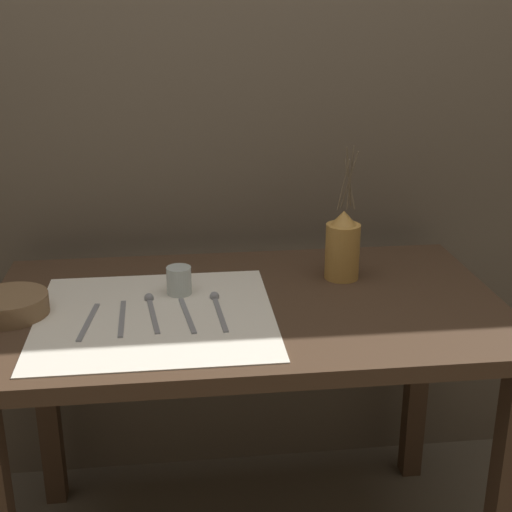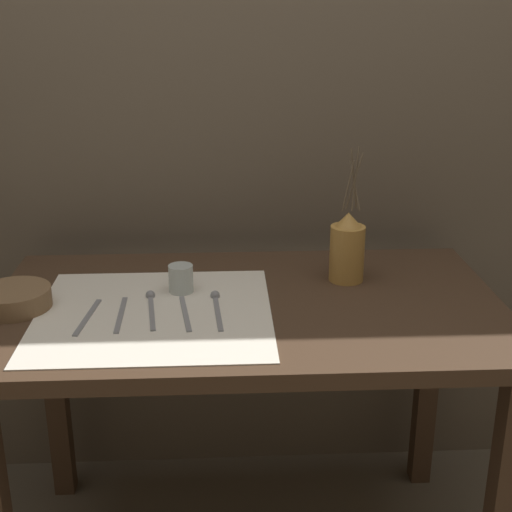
{
  "view_description": "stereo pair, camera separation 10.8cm",
  "coord_description": "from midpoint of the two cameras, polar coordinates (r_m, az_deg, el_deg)",
  "views": [
    {
      "loc": [
        -0.17,
        -1.61,
        1.48
      ],
      "look_at": [
        0.02,
        0.0,
        0.9
      ],
      "focal_mm": 50.0,
      "sensor_mm": 36.0,
      "label": 1
    },
    {
      "loc": [
        -0.06,
        -1.62,
        1.48
      ],
      "look_at": [
        0.02,
        0.0,
        0.9
      ],
      "focal_mm": 50.0,
      "sensor_mm": 36.0,
      "label": 2
    }
  ],
  "objects": [
    {
      "name": "stone_wall_back",
      "position": [
        2.11,
        0.22,
        12.24
      ],
      "size": [
        7.0,
        0.06,
        2.4
      ],
      "color": "brown",
      "rests_on": "ground_plane"
    },
    {
      "name": "pitcher_with_flowers",
      "position": [
        1.89,
        8.93,
        0.56
      ],
      "size": [
        0.09,
        0.09,
        0.36
      ],
      "color": "#B7843D",
      "rests_on": "wooden_table"
    },
    {
      "name": "linen_cloth",
      "position": [
        1.71,
        -6.37,
        -4.6
      ],
      "size": [
        0.56,
        0.53,
        0.0
      ],
      "color": "silver",
      "rests_on": "wooden_table"
    },
    {
      "name": "wooden_table",
      "position": [
        1.81,
        1.03,
        -6.79
      ],
      "size": [
        1.26,
        0.73,
        0.78
      ],
      "color": "#422D1E",
      "rests_on": "ground_plane"
    },
    {
      "name": "glass_tumbler_near",
      "position": [
        1.81,
        -4.33,
        -1.83
      ],
      "size": [
        0.06,
        0.06,
        0.07
      ],
      "color": "#B7C1BC",
      "rests_on": "wooden_table"
    },
    {
      "name": "wooden_bowl",
      "position": [
        1.79,
        -17.16,
        -3.32
      ],
      "size": [
        0.18,
        0.18,
        0.05
      ],
      "color": "brown",
      "rests_on": "wooden_table"
    },
    {
      "name": "spoon_outer",
      "position": [
        1.74,
        -1.44,
        -3.74
      ],
      "size": [
        0.03,
        0.21,
        0.02
      ],
      "color": "gray",
      "rests_on": "wooden_table"
    },
    {
      "name": "fork_inner",
      "position": [
        1.7,
        -11.57,
        -4.83
      ],
      "size": [
        0.03,
        0.2,
        0.0
      ],
      "color": "gray",
      "rests_on": "wooden_table"
    },
    {
      "name": "fork_outer",
      "position": [
        1.7,
        -8.99,
        -4.67
      ],
      "size": [
        0.02,
        0.2,
        0.0
      ],
      "color": "gray",
      "rests_on": "wooden_table"
    },
    {
      "name": "knife_center",
      "position": [
        1.69,
        -3.86,
        -4.62
      ],
      "size": [
        0.04,
        0.2,
        0.0
      ],
      "color": "gray",
      "rests_on": "wooden_table"
    },
    {
      "name": "spoon_inner",
      "position": [
        1.76,
        -6.67,
        -3.7
      ],
      "size": [
        0.04,
        0.21,
        0.02
      ],
      "color": "gray",
      "rests_on": "wooden_table"
    }
  ]
}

